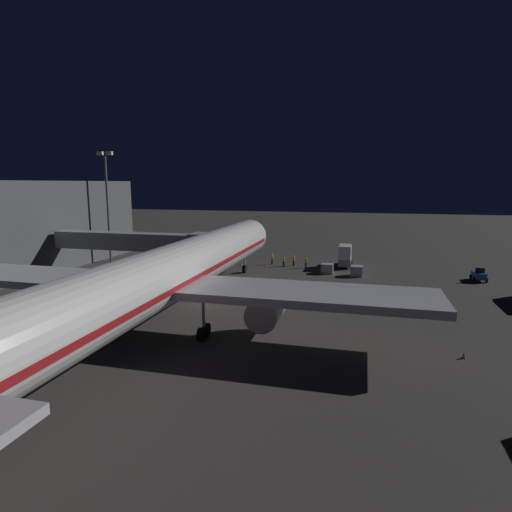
{
  "coord_description": "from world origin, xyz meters",
  "views": [
    {
      "loc": [
        -17.65,
        43.37,
        13.71
      ],
      "look_at": [
        -3.0,
        -13.9,
        3.5
      ],
      "focal_mm": 29.66,
      "sensor_mm": 36.0,
      "label": 1
    }
  ],
  "objects_px": {
    "baggage_container_near_belt": "(327,268)",
    "ground_crew_near_nose_gear": "(306,262)",
    "traffic_cone_wingtip_svc_side": "(464,355)",
    "ground_crew_by_belt_loader": "(272,258)",
    "traffic_cone_nose_port": "(266,265)",
    "apron_floodlight_mast": "(107,199)",
    "jet_bridge": "(144,242)",
    "baggage_container_mid_row": "(356,271)",
    "ground_crew_marshaller_fwd": "(294,260)",
    "pushback_tug": "(479,275)",
    "catering_truck": "(345,256)",
    "traffic_cone_nose_starboard": "(241,264)",
    "airliner_at_gate": "(167,275)",
    "ground_crew_by_tug": "(284,261)"
  },
  "relations": [
    {
      "from": "ground_crew_near_nose_gear",
      "to": "baggage_container_near_belt",
      "type": "bearing_deg",
      "value": 138.59
    },
    {
      "from": "jet_bridge",
      "to": "baggage_container_near_belt",
      "type": "bearing_deg",
      "value": -159.09
    },
    {
      "from": "catering_truck",
      "to": "ground_crew_marshaller_fwd",
      "type": "relative_size",
      "value": 3.15
    },
    {
      "from": "ground_crew_by_belt_loader",
      "to": "airliner_at_gate",
      "type": "bearing_deg",
      "value": 85.5
    },
    {
      "from": "traffic_cone_nose_starboard",
      "to": "ground_crew_by_tug",
      "type": "bearing_deg",
      "value": -171.51
    },
    {
      "from": "traffic_cone_nose_starboard",
      "to": "pushback_tug",
      "type": "bearing_deg",
      "value": 175.8
    },
    {
      "from": "baggage_container_near_belt",
      "to": "traffic_cone_nose_port",
      "type": "relative_size",
      "value": 3.28
    },
    {
      "from": "jet_bridge",
      "to": "baggage_container_mid_row",
      "type": "xyz_separation_m",
      "value": [
        -30.12,
        -8.84,
        -4.54
      ]
    },
    {
      "from": "pushback_tug",
      "to": "baggage_container_mid_row",
      "type": "height_order",
      "value": "pushback_tug"
    },
    {
      "from": "apron_floodlight_mast",
      "to": "baggage_container_near_belt",
      "type": "height_order",
      "value": "apron_floodlight_mast"
    },
    {
      "from": "ground_crew_near_nose_gear",
      "to": "traffic_cone_nose_port",
      "type": "xyz_separation_m",
      "value": [
        6.53,
        0.62,
        -0.72
      ]
    },
    {
      "from": "baggage_container_mid_row",
      "to": "catering_truck",
      "type": "bearing_deg",
      "value": -74.02
    },
    {
      "from": "traffic_cone_wingtip_svc_side",
      "to": "baggage_container_near_belt",
      "type": "bearing_deg",
      "value": -65.96
    },
    {
      "from": "airliner_at_gate",
      "to": "traffic_cone_nose_starboard",
      "type": "relative_size",
      "value": 118.88
    },
    {
      "from": "pushback_tug",
      "to": "ground_crew_near_nose_gear",
      "type": "bearing_deg",
      "value": -7.41
    },
    {
      "from": "pushback_tug",
      "to": "ground_crew_by_tug",
      "type": "height_order",
      "value": "pushback_tug"
    },
    {
      "from": "ground_crew_by_belt_loader",
      "to": "traffic_cone_nose_port",
      "type": "bearing_deg",
      "value": 77.67
    },
    {
      "from": "traffic_cone_nose_port",
      "to": "baggage_container_near_belt",
      "type": "bearing_deg",
      "value": 165.41
    },
    {
      "from": "airliner_at_gate",
      "to": "baggage_container_near_belt",
      "type": "bearing_deg",
      "value": -113.02
    },
    {
      "from": "ground_crew_marshaller_fwd",
      "to": "traffic_cone_wingtip_svc_side",
      "type": "bearing_deg",
      "value": 119.29
    },
    {
      "from": "ground_crew_by_tug",
      "to": "baggage_container_near_belt",
      "type": "bearing_deg",
      "value": 153.59
    },
    {
      "from": "baggage_container_near_belt",
      "to": "ground_crew_near_nose_gear",
      "type": "distance_m",
      "value": 4.98
    },
    {
      "from": "catering_truck",
      "to": "traffic_cone_wingtip_svc_side",
      "type": "height_order",
      "value": "catering_truck"
    },
    {
      "from": "ground_crew_by_belt_loader",
      "to": "traffic_cone_nose_starboard",
      "type": "bearing_deg",
      "value": 25.03
    },
    {
      "from": "ground_crew_by_belt_loader",
      "to": "apron_floodlight_mast",
      "type": "bearing_deg",
      "value": 9.37
    },
    {
      "from": "catering_truck",
      "to": "jet_bridge",
      "type": "bearing_deg",
      "value": 29.5
    },
    {
      "from": "baggage_container_near_belt",
      "to": "ground_crew_near_nose_gear",
      "type": "relative_size",
      "value": 1.0
    },
    {
      "from": "jet_bridge",
      "to": "traffic_cone_nose_starboard",
      "type": "relative_size",
      "value": 45.37
    },
    {
      "from": "jet_bridge",
      "to": "ground_crew_marshaller_fwd",
      "type": "distance_m",
      "value": 24.77
    },
    {
      "from": "ground_crew_marshaller_fwd",
      "to": "ground_crew_by_tug",
      "type": "relative_size",
      "value": 1.03
    },
    {
      "from": "ground_crew_near_nose_gear",
      "to": "traffic_cone_wingtip_svc_side",
      "type": "height_order",
      "value": "ground_crew_near_nose_gear"
    },
    {
      "from": "traffic_cone_nose_port",
      "to": "ground_crew_by_belt_loader",
      "type": "bearing_deg",
      "value": -102.33
    },
    {
      "from": "baggage_container_near_belt",
      "to": "airliner_at_gate",
      "type": "bearing_deg",
      "value": 66.98
    },
    {
      "from": "catering_truck",
      "to": "baggage_container_mid_row",
      "type": "distance_m",
      "value": 7.42
    },
    {
      "from": "apron_floodlight_mast",
      "to": "traffic_cone_nose_starboard",
      "type": "bearing_deg",
      "value": -174.21
    },
    {
      "from": "pushback_tug",
      "to": "baggage_container_near_belt",
      "type": "bearing_deg",
      "value": 0.08
    },
    {
      "from": "ground_crew_by_belt_loader",
      "to": "traffic_cone_nose_port",
      "type": "height_order",
      "value": "ground_crew_by_belt_loader"
    },
    {
      "from": "ground_crew_near_nose_gear",
      "to": "ground_crew_by_tug",
      "type": "distance_m",
      "value": 3.82
    },
    {
      "from": "ground_crew_by_belt_loader",
      "to": "traffic_cone_wingtip_svc_side",
      "type": "height_order",
      "value": "ground_crew_by_belt_loader"
    },
    {
      "from": "catering_truck",
      "to": "ground_crew_by_tug",
      "type": "distance_m",
      "value": 10.25
    },
    {
      "from": "baggage_container_mid_row",
      "to": "ground_crew_by_belt_loader",
      "type": "relative_size",
      "value": 0.92
    },
    {
      "from": "airliner_at_gate",
      "to": "pushback_tug",
      "type": "height_order",
      "value": "airliner_at_gate"
    },
    {
      "from": "catering_truck",
      "to": "apron_floodlight_mast",
      "type": "bearing_deg",
      "value": 8.14
    },
    {
      "from": "catering_truck",
      "to": "ground_crew_by_belt_loader",
      "type": "xyz_separation_m",
      "value": [
        12.17,
        1.12,
        -0.8
      ]
    },
    {
      "from": "baggage_container_near_belt",
      "to": "ground_crew_near_nose_gear",
      "type": "height_order",
      "value": "ground_crew_near_nose_gear"
    },
    {
      "from": "traffic_cone_wingtip_svc_side",
      "to": "apron_floodlight_mast",
      "type": "bearing_deg",
      "value": -30.47
    },
    {
      "from": "baggage_container_near_belt",
      "to": "traffic_cone_nose_port",
      "type": "height_order",
      "value": "baggage_container_near_belt"
    },
    {
      "from": "airliner_at_gate",
      "to": "ground_crew_near_nose_gear",
      "type": "relative_size",
      "value": 36.08
    },
    {
      "from": "catering_truck",
      "to": "ground_crew_marshaller_fwd",
      "type": "height_order",
      "value": "catering_truck"
    },
    {
      "from": "baggage_container_near_belt",
      "to": "ground_crew_near_nose_gear",
      "type": "bearing_deg",
      "value": -41.41
    }
  ]
}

